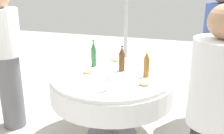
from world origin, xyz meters
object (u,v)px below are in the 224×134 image
object	(u,v)px
plate_north	(88,74)
person_near	(215,51)
plate_left	(144,85)
wine_glass_far	(107,68)
person_rear	(212,121)
person_west	(7,59)
bottle_brown_west	(122,59)
bottle_amber_near	(146,65)
plate_mid	(115,61)
bottle_green_rear	(94,54)
dining_table	(112,87)
wine_glass_inner	(107,80)

from	to	relation	value
plate_north	person_near	world-z (taller)	person_near
plate_north	plate_left	size ratio (longest dim) A/B	0.95
wine_glass_far	plate_north	xyz separation A→B (m)	(0.22, 0.01, -0.08)
person_rear	plate_north	bearing A→B (deg)	-81.07
wine_glass_far	plate_left	xyz separation A→B (m)	(-0.41, 0.15, -0.08)
plate_north	person_west	xyz separation A→B (m)	(0.95, 0.05, 0.09)
bottle_brown_west	bottle_amber_near	bearing A→B (deg)	160.44
bottle_brown_west	person_west	size ratio (longest dim) A/B	0.17
person_rear	bottle_amber_near	bearing A→B (deg)	-104.27
bottle_amber_near	plate_north	bearing A→B (deg)	10.94
wine_glass_far	plate_mid	world-z (taller)	wine_glass_far
person_near	bottle_brown_west	bearing A→B (deg)	-93.24
bottle_green_rear	person_rear	xyz separation A→B (m)	(-1.23, 1.08, -0.05)
person_west	bottle_amber_near	bearing A→B (deg)	-90.00
plate_north	plate_left	world-z (taller)	same
bottle_brown_west	person_rear	world-z (taller)	person_rear
bottle_green_rear	plate_north	distance (m)	0.31
plate_north	plate_left	bearing A→B (deg)	166.72
dining_table	person_near	world-z (taller)	person_near
plate_mid	person_near	distance (m)	1.22
plate_mid	person_rear	size ratio (longest dim) A/B	0.16
plate_left	person_west	world-z (taller)	person_west
dining_table	wine_glass_inner	xyz separation A→B (m)	(-0.08, 0.42, 0.26)
bottle_brown_west	plate_left	distance (m)	0.49
bottle_brown_west	bottle_amber_near	world-z (taller)	bottle_brown_west
wine_glass_inner	wine_glass_far	size ratio (longest dim) A/B	1.16
plate_north	dining_table	bearing A→B (deg)	-162.28
bottle_green_rear	plate_mid	distance (m)	0.33
dining_table	plate_mid	size ratio (longest dim) A/B	5.13
bottle_amber_near	person_west	distance (m)	1.56
dining_table	person_west	distance (m)	1.23
wine_glass_inner	person_rear	distance (m)	0.99
dining_table	person_rear	world-z (taller)	person_rear
wine_glass_far	plate_north	size ratio (longest dim) A/B	0.59
bottle_amber_near	wine_glass_inner	xyz separation A→B (m)	(0.28, 0.45, -0.02)
bottle_green_rear	person_west	xyz separation A→B (m)	(0.91, 0.33, -0.04)
wine_glass_far	person_near	xyz separation A→B (m)	(-1.09, -0.89, 0.03)
dining_table	plate_north	distance (m)	0.30
bottle_brown_west	wine_glass_far	size ratio (longest dim) A/B	2.20
plate_north	plate_left	distance (m)	0.64
dining_table	wine_glass_far	size ratio (longest dim) A/B	10.24
bottle_brown_west	bottle_amber_near	xyz separation A→B (m)	(-0.29, 0.10, -0.01)
bottle_amber_near	person_west	bearing A→B (deg)	6.08
wine_glass_inner	plate_left	world-z (taller)	wine_glass_inner
plate_mid	person_near	world-z (taller)	person_near
dining_table	person_near	bearing A→B (deg)	-142.46
bottle_green_rear	bottle_amber_near	bearing A→B (deg)	165.76
wine_glass_far	person_west	distance (m)	1.17
bottle_brown_west	wine_glass_inner	size ratio (longest dim) A/B	1.90
bottle_amber_near	plate_left	distance (m)	0.29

